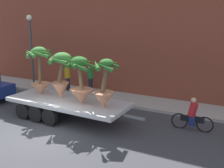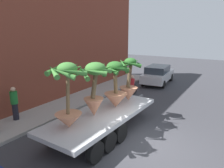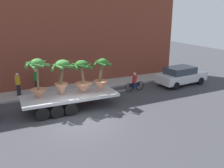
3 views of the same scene
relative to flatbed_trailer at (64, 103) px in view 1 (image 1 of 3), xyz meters
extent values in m
plane|color=#38383D|center=(0.29, -2.17, -0.77)|extent=(60.00, 60.00, 0.00)
cube|color=#A39E99|center=(0.29, 3.93, -0.69)|extent=(24.00, 2.20, 0.15)
cube|color=brown|center=(0.29, 5.63, 4.03)|extent=(24.00, 1.20, 9.60)
cube|color=#B7BABF|center=(0.26, -0.01, 0.12)|extent=(6.14, 2.50, 0.18)
cylinder|color=black|center=(-1.64, 1.13, -0.37)|extent=(0.81, 0.25, 0.80)
cylinder|color=black|center=(-1.71, -1.02, -0.37)|extent=(0.81, 0.25, 0.80)
cylinder|color=black|center=(-0.80, 1.10, -0.37)|extent=(0.81, 0.25, 0.80)
cylinder|color=black|center=(-0.86, -1.05, -0.37)|extent=(0.81, 0.25, 0.80)
cylinder|color=black|center=(0.05, 1.07, -0.37)|extent=(0.81, 0.25, 0.80)
cylinder|color=black|center=(-0.01, -1.07, -0.37)|extent=(0.81, 0.25, 0.80)
cube|color=slate|center=(3.80, -0.12, -0.03)|extent=(1.00, 0.13, 0.10)
cone|color=tan|center=(-0.23, 0.11, 0.60)|extent=(0.85, 0.85, 0.78)
cylinder|color=brown|center=(-0.15, 0.11, 1.61)|extent=(0.48, 0.19, 1.24)
ellipsoid|color=#428438|center=(-0.06, 0.11, 2.23)|extent=(0.87, 0.87, 0.54)
cone|color=#428438|center=(0.52, 0.06, 2.15)|extent=(0.31, 1.17, 0.64)
cone|color=#428438|center=(0.16, 0.69, 2.17)|extent=(1.22, 0.62, 0.57)
cone|color=#428438|center=(-0.52, 0.39, 2.15)|extent=(0.71, 1.01, 0.62)
cone|color=#428438|center=(-0.50, -0.14, 2.20)|extent=(0.68, 1.00, 0.36)
cone|color=#428438|center=(0.03, -0.35, 2.18)|extent=(0.98, 0.38, 0.41)
cone|color=tan|center=(-1.63, 0.24, 0.49)|extent=(1.01, 1.01, 0.55)
cylinder|color=brown|center=(-1.60, 0.24, 1.61)|extent=(0.24, 0.13, 1.69)
ellipsoid|color=#428438|center=(-1.56, 0.24, 2.45)|extent=(0.72, 0.72, 0.45)
cone|color=#428438|center=(-1.18, 0.27, 2.38)|extent=(0.26, 0.80, 0.46)
cone|color=#428438|center=(-1.24, 0.56, 2.38)|extent=(0.79, 0.81, 0.48)
cone|color=#428438|center=(-1.69, 0.74, 2.41)|extent=(1.06, 0.46, 0.38)
cone|color=#428438|center=(-2.00, 0.48, 2.40)|extent=(0.66, 0.99, 0.44)
cone|color=#428438|center=(-1.99, 0.07, 2.38)|extent=(0.55, 0.93, 0.51)
cone|color=#428438|center=(-1.76, -0.21, 2.40)|extent=(1.00, 0.57, 0.43)
cone|color=#428438|center=(-1.28, -0.15, 2.38)|extent=(0.91, 0.74, 0.51)
cone|color=tan|center=(2.36, -0.19, 0.57)|extent=(0.94, 0.94, 0.71)
cylinder|color=brown|center=(2.44, -0.19, 1.58)|extent=(0.45, 0.20, 1.32)
ellipsoid|color=#2D6B28|center=(2.51, -0.19, 2.23)|extent=(0.62, 0.62, 0.39)
cone|color=#2D6B28|center=(2.87, -0.13, 2.15)|extent=(0.32, 0.77, 0.45)
cone|color=#2D6B28|center=(2.59, 0.14, 2.19)|extent=(0.73, 0.36, 0.33)
cone|color=#2D6B28|center=(2.20, 0.09, 2.15)|extent=(0.71, 0.76, 0.50)
cone|color=#2D6B28|center=(2.18, -0.47, 2.18)|extent=(0.73, 0.81, 0.42)
cone|color=#2D6B28|center=(2.60, -0.58, 2.15)|extent=(0.84, 0.38, 0.49)
cone|color=tan|center=(1.16, -0.14, 0.55)|extent=(1.09, 1.09, 0.68)
cylinder|color=brown|center=(1.12, -0.14, 1.54)|extent=(0.30, 0.17, 1.29)
ellipsoid|color=#2D6B28|center=(1.08, -0.14, 2.18)|extent=(0.76, 0.76, 0.48)
cone|color=#2D6B28|center=(1.61, -0.19, 2.09)|extent=(0.31, 1.05, 0.64)
cone|color=#2D6B28|center=(1.37, 0.21, 2.12)|extent=(0.83, 0.74, 0.46)
cone|color=#2D6B28|center=(0.81, 0.27, 2.09)|extent=(0.91, 0.71, 0.60)
cone|color=#2D6B28|center=(0.68, -0.13, 2.11)|extent=(0.22, 0.83, 0.47)
cone|color=#2D6B28|center=(0.89, -0.52, 2.14)|extent=(0.87, 0.58, 0.37)
cone|color=#2D6B28|center=(1.26, -0.60, 2.09)|extent=(0.99, 0.54, 0.60)
torus|color=black|center=(6.51, 1.42, -0.43)|extent=(0.74, 0.11, 0.74)
torus|color=black|center=(5.42, 1.36, -0.43)|extent=(0.74, 0.11, 0.74)
cube|color=black|center=(5.96, 1.39, -0.25)|extent=(1.04, 0.12, 0.28)
cylinder|color=red|center=(5.96, 1.39, 0.20)|extent=(0.46, 0.37, 0.65)
sphere|color=tan|center=(5.96, 1.39, 0.62)|extent=(0.24, 0.24, 0.24)
cube|color=navy|center=(5.96, 1.39, -0.33)|extent=(0.29, 0.26, 0.44)
cylinder|color=black|center=(-5.06, 1.08, -0.45)|extent=(0.64, 0.21, 0.64)
cylinder|color=black|center=(-1.11, 4.37, -0.19)|extent=(0.28, 0.28, 0.85)
cylinder|color=#1E702D|center=(-1.11, 4.37, 0.54)|extent=(0.36, 0.36, 0.62)
sphere|color=tan|center=(-1.11, 4.37, 0.97)|extent=(0.24, 0.24, 0.24)
cylinder|color=black|center=(-2.51, 3.81, -0.19)|extent=(0.28, 0.28, 0.85)
cylinder|color=gold|center=(-2.51, 3.81, 0.54)|extent=(0.36, 0.36, 0.62)
sphere|color=tan|center=(-2.51, 3.81, 0.97)|extent=(0.24, 0.24, 0.24)
cylinder|color=#383D42|center=(-4.79, 3.13, 1.63)|extent=(0.14, 0.14, 4.50)
sphere|color=#EAEACC|center=(-4.79, 3.13, 4.03)|extent=(0.36, 0.36, 0.36)
camera|label=1|loc=(7.93, -10.33, 4.28)|focal=43.86mm
camera|label=2|loc=(-6.95, -4.95, 3.74)|focal=33.67mm
camera|label=3|loc=(-3.85, -14.61, 5.40)|focal=39.26mm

